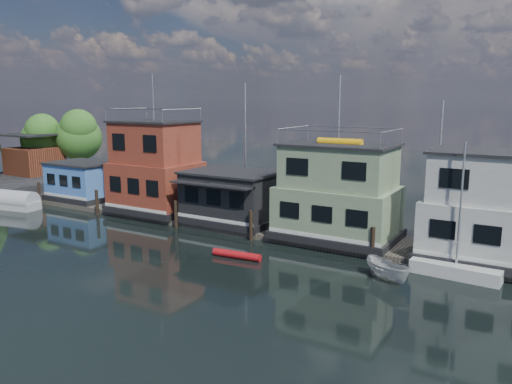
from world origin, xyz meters
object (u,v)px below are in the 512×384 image
Objects in this scene: houseboat_dark at (232,197)px; houseboat_blue at (83,181)px; houseboat_green at (338,193)px; tarp_runabout at (15,202)px; red_kayak at (237,255)px; houseboat_white at (494,210)px; day_sailer at (456,269)px; motorboat at (388,270)px; houseboat_red at (156,169)px.

houseboat_blue is at bearing 179.94° from houseboat_dark.
houseboat_green is 1.74× the size of tarp_runabout.
tarp_runabout is (-25.70, 1.67, 0.45)m from red_kayak.
houseboat_dark is at bearing 4.49° from tarp_runabout.
houseboat_blue is 36.52m from houseboat_white.
houseboat_green is 1.00× the size of houseboat_white.
houseboat_blue is 0.82× the size of day_sailer.
motorboat reaches higher than red_kayak.
houseboat_red is (9.50, 0.00, 1.90)m from houseboat_blue.
houseboat_red is 27.01m from houseboat_white.
red_kayak is at bearing -159.72° from day_sailer.
red_kayak is at bearing -16.95° from houseboat_blue.
houseboat_red is at bearing 105.26° from motorboat.
houseboat_white is at bearing -2.01° from tarp_runabout.
houseboat_red is at bearing 179.86° from houseboat_dark.
houseboat_green is at bearing 72.77° from motorboat.
red_kayak is 25.76m from tarp_runabout.
houseboat_white is at bearing 0.06° from houseboat_dark.
red_kayak is (-4.10, -6.83, -3.31)m from houseboat_green.
tarp_runabout reaches higher than motorboat.
houseboat_red is 15.10m from red_kayak.
houseboat_white is at bearing -0.00° from houseboat_green.
houseboat_red reaches higher than houseboat_blue.
houseboat_red reaches higher than red_kayak.
houseboat_green is at bearing 180.00° from houseboat_white.
houseboat_dark reaches higher than tarp_runabout.
day_sailer is 2.42× the size of motorboat.
houseboat_blue is at bearing -180.00° from houseboat_green.
houseboat_dark is (8.00, -0.02, -1.69)m from houseboat_red.
houseboat_green is at bearing 163.97° from day_sailer.
houseboat_red is 1.60× the size of houseboat_dark.
houseboat_red is at bearing 12.56° from tarp_runabout.
houseboat_white is 1.08× the size of day_sailer.
day_sailer is 1.61× the size of tarp_runabout.
houseboat_dark is 15.61m from motorboat.
day_sailer is (8.53, -3.05, -3.10)m from houseboat_green.
motorboat is (22.39, -5.77, -3.48)m from houseboat_red.
motorboat is at bearing 1.08° from red_kayak.
houseboat_green is at bearing 0.00° from houseboat_red.
houseboat_white is at bearing -8.87° from motorboat.
houseboat_dark reaches higher than motorboat.
day_sailer is 38.39m from tarp_runabout.
day_sailer is 4.16m from motorboat.
day_sailer reaches higher than houseboat_green.
houseboat_blue reaches higher than red_kayak.
houseboat_white reaches higher than motorboat.
houseboat_green is (17.00, 0.00, -0.55)m from houseboat_red.
tarp_runabout is (-12.80, -5.16, -3.41)m from houseboat_red.
houseboat_red is 3.56× the size of red_kayak.
houseboat_dark reaches higher than red_kayak.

